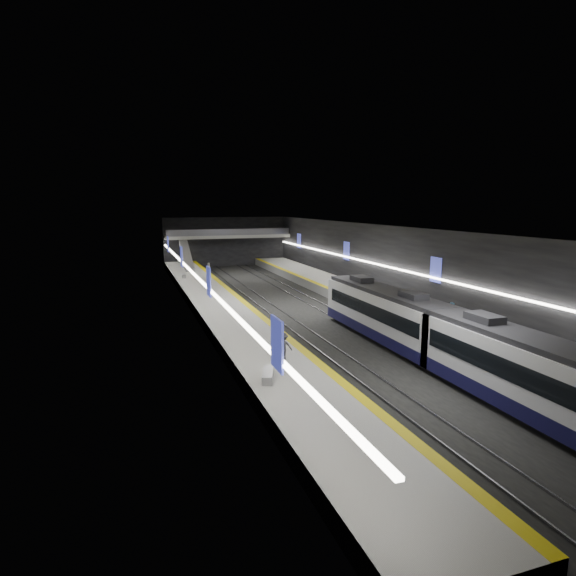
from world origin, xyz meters
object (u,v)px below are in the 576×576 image
object	(u,v)px
passenger_left_a	(209,270)
passenger_right_b	(452,315)
bench_left_near	(268,375)
bench_right_far	(387,294)
passenger_right_a	(440,319)
passenger_left_b	(283,347)
train	(443,336)
bench_right_near	(526,339)
escalator	(186,255)
bench_left_far	(184,276)

from	to	relation	value
passenger_left_a	passenger_right_b	bearing A→B (deg)	29.27
bench_left_near	bench_right_far	distance (m)	25.96
passenger_right_a	passenger_left_b	xyz separation A→B (m)	(-13.04, -2.82, -0.01)
train	bench_right_near	size ratio (longest dim) A/B	15.95
passenger_left_a	passenger_left_b	distance (m)	33.63
escalator	bench_left_near	xyz separation A→B (m)	(-1.36, -45.93, -1.66)
passenger_right_a	passenger_left_a	bearing A→B (deg)	33.27
train	bench_left_far	xyz separation A→B (m)	(-11.39, 36.94, -0.99)
train	passenger_right_b	bearing A→B (deg)	48.93
bench_right_near	passenger_right_a	bearing A→B (deg)	131.43
escalator	passenger_left_a	world-z (taller)	escalator
train	passenger_right_a	xyz separation A→B (m)	(3.45, 5.03, -0.35)
passenger_right_a	passenger_left_b	size ratio (longest dim) A/B	1.01
bench_left_near	passenger_left_a	size ratio (longest dim) A/B	1.02
train	bench_left_far	distance (m)	38.67
passenger_right_a	bench_right_near	bearing A→B (deg)	-129.70
bench_left_far	passenger_right_b	distance (m)	35.31
train	passenger_right_a	bearing A→B (deg)	55.57
bench_left_far	passenger_left_a	size ratio (longest dim) A/B	0.88
train	escalator	distance (m)	46.45
bench_left_near	passenger_left_b	size ratio (longest dim) A/B	1.16
train	escalator	bearing A→B (deg)	102.43
bench_right_near	bench_left_far	bearing A→B (deg)	120.11
train	bench_left_near	size ratio (longest dim) A/B	15.16
bench_left_near	train	bearing A→B (deg)	22.66
bench_left_near	passenger_right_a	distance (m)	15.84
train	escalator	size ratio (longest dim) A/B	3.67
passenger_right_b	passenger_left_a	bearing A→B (deg)	50.04
bench_left_far	bench_right_near	world-z (taller)	bench_right_near
train	bench_left_near	xyz separation A→B (m)	(-11.36, -0.58, -0.96)
train	passenger_right_a	distance (m)	6.11
escalator	bench_right_far	bearing A→B (deg)	-58.54
bench_right_far	train	bearing A→B (deg)	-100.75
escalator	bench_right_near	distance (m)	48.00
passenger_right_b	train	bearing A→B (deg)	165.19
escalator	passenger_left_b	bearing A→B (deg)	-89.45
bench_right_near	passenger_left_b	size ratio (longest dim) A/B	1.10
bench_right_far	passenger_right_b	world-z (taller)	passenger_right_b
bench_right_far	passenger_left_a	bearing A→B (deg)	139.91
bench_left_near	passenger_left_a	world-z (taller)	passenger_left_a
passenger_right_b	passenger_left_b	xyz separation A→B (m)	(-14.49, -3.41, -0.10)
bench_left_far	passenger_right_b	bearing A→B (deg)	-55.53
bench_right_near	escalator	bearing A→B (deg)	114.09
bench_right_far	passenger_left_a	world-z (taller)	passenger_left_a
bench_left_far	passenger_right_b	xyz separation A→B (m)	(16.28, -31.32, 0.74)
bench_left_near	bench_right_far	size ratio (longest dim) A/B	1.21
escalator	passenger_right_b	xyz separation A→B (m)	(14.90, -39.74, -0.96)
escalator	passenger_left_a	xyz separation A→B (m)	(1.58, -9.53, -0.96)
bench_right_near	passenger_left_b	bearing A→B (deg)	177.43
bench_left_far	passenger_left_b	size ratio (longest dim) A/B	1.00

